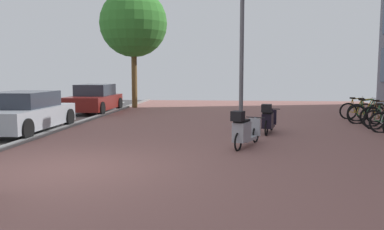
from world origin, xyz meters
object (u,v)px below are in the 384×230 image
at_px(bicycle_rack_09, 357,111).
at_px(bicycle_rack_08, 366,113).
at_px(lamp_post, 242,35).
at_px(parked_car_far, 94,99).
at_px(street_tree, 134,23).
at_px(parked_car_near, 23,113).
at_px(scooter_near, 268,120).
at_px(scooter_mid, 244,130).
at_px(bicycle_rack_07, 367,115).
at_px(bicycle_rack_06, 381,117).

bearing_deg(bicycle_rack_09, bicycle_rack_08, -82.20).
bearing_deg(lamp_post, parked_car_far, 143.30).
bearing_deg(street_tree, parked_car_near, -98.72).
height_order(scooter_near, scooter_mid, scooter_mid).
bearing_deg(bicycle_rack_07, parked_car_near, -165.27).
relative_size(bicycle_rack_07, scooter_near, 0.88).
height_order(parked_car_far, lamp_post, lamp_post).
xyz_separation_m(bicycle_rack_09, scooter_near, (-3.98, -4.28, 0.10)).
bearing_deg(bicycle_rack_06, scooter_near, -154.49).
bearing_deg(lamp_post, bicycle_rack_06, 10.42).
height_order(bicycle_rack_07, scooter_mid, bicycle_rack_07).
xyz_separation_m(bicycle_rack_08, street_tree, (-10.47, 5.43, 4.19)).
xyz_separation_m(scooter_near, lamp_post, (-0.82, 1.05, 2.72)).
xyz_separation_m(bicycle_rack_08, scooter_near, (-4.09, -3.51, 0.09)).
bearing_deg(scooter_near, parked_car_near, -177.53).
bearing_deg(bicycle_rack_09, scooter_mid, -125.60).
bearing_deg(bicycle_rack_06, parked_car_far, 160.33).
xyz_separation_m(bicycle_rack_08, bicycle_rack_09, (-0.11, 0.77, -0.01)).
distance_m(bicycle_rack_09, parked_car_near, 12.66).
bearing_deg(bicycle_rack_07, lamp_post, -160.31).
xyz_separation_m(scooter_mid, street_tree, (-5.54, 11.40, 4.09)).
relative_size(scooter_mid, lamp_post, 0.30).
relative_size(bicycle_rack_07, bicycle_rack_09, 1.08).
bearing_deg(bicycle_rack_07, scooter_mid, -132.22).
xyz_separation_m(bicycle_rack_07, scooter_near, (-3.87, -2.73, 0.08)).
bearing_deg(bicycle_rack_08, bicycle_rack_09, 97.80).
distance_m(bicycle_rack_06, bicycle_rack_09, 2.32).
bearing_deg(lamp_post, scooter_mid, -90.38).
xyz_separation_m(bicycle_rack_06, bicycle_rack_08, (-0.02, 1.55, -0.01)).
bearing_deg(lamp_post, bicycle_rack_07, 19.69).
height_order(scooter_near, lamp_post, lamp_post).
height_order(scooter_near, street_tree, street_tree).
distance_m(bicycle_rack_06, bicycle_rack_07, 0.81).
distance_m(parked_car_far, street_tree, 4.96).
xyz_separation_m(scooter_near, parked_car_far, (-7.70, 6.18, 0.19)).
relative_size(parked_car_near, street_tree, 0.64).
height_order(bicycle_rack_09, parked_car_near, parked_car_near).
bearing_deg(bicycle_rack_06, parked_car_near, -169.09).
relative_size(bicycle_rack_08, scooter_mid, 0.77).
distance_m(bicycle_rack_06, bicycle_rack_08, 1.55).
distance_m(scooter_near, parked_car_far, 9.88).
relative_size(lamp_post, street_tree, 0.89).
relative_size(bicycle_rack_09, parked_car_far, 0.34).
relative_size(bicycle_rack_06, scooter_near, 0.85).
height_order(bicycle_rack_06, street_tree, street_tree).
distance_m(bicycle_rack_08, lamp_post, 6.17).
bearing_deg(bicycle_rack_06, scooter_mid, -138.23).
relative_size(scooter_mid, parked_car_far, 0.43).
bearing_deg(street_tree, parked_car_far, -115.58).
relative_size(bicycle_rack_06, lamp_post, 0.24).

